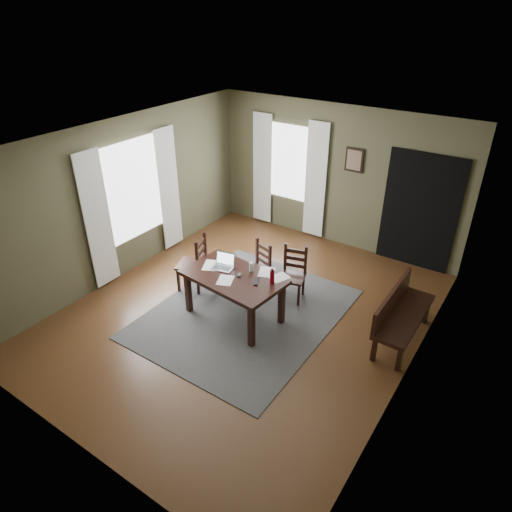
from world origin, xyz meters
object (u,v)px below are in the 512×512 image
Objects in this scene: chair_end at (194,263)px; bench at (400,311)px; chair_back_left at (257,268)px; laptop at (224,264)px; water_bottle at (272,277)px; chair_back_right at (293,274)px; dining_table at (234,281)px.

chair_end is 0.69× the size of bench.
laptop is at bearing -85.46° from chair_back_left.
water_bottle is at bearing -9.70° from laptop.
chair_end reaches higher than chair_back_right.
chair_back_right reaches higher than chair_back_left.
chair_end is at bearing 156.79° from laptop.
chair_back_right is (1.50, 0.68, -0.04)m from chair_end.
dining_table is 0.33m from laptop.
laptop is at bearing 161.30° from dining_table.
chair_end is 1.12× the size of chair_back_left.
laptop reaches higher than dining_table.
chair_back_right is at bearing 94.70° from chair_end.
chair_back_left is at bearing 104.14° from dining_table.
laptop is 1.52× the size of water_bottle.
dining_table is 0.63m from water_bottle.
chair_back_left is at bearing 136.52° from water_bottle.
water_bottle is (1.60, -0.13, 0.38)m from chair_end.
bench is at bearing -17.64° from chair_back_right.
bench is at bearing 27.86° from dining_table.
chair_back_right is (0.47, 0.96, -0.22)m from dining_table.
chair_back_left is 2.36m from bench.
chair_end is (-1.03, 0.28, -0.18)m from dining_table.
dining_table is at bearing -64.56° from chair_back_left.
chair_back_left is at bearing 65.57° from laptop.
chair_back_right is 1.77m from bench.
chair_back_left reaches higher than dining_table.
bench is at bearing 5.48° from laptop.
water_bottle is at bearing 65.67° from chair_end.
dining_table is 4.39× the size of laptop.
chair_back_left is 1.04m from water_bottle.
water_bottle is (0.85, 0.03, 0.05)m from laptop.
dining_table is 1.79× the size of chair_back_left.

